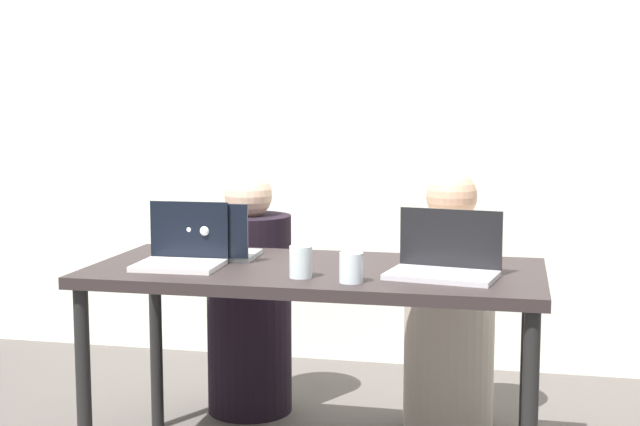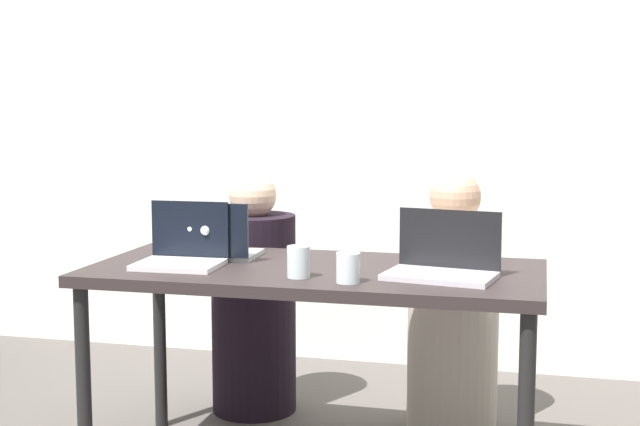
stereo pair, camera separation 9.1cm
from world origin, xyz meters
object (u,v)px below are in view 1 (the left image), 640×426
at_px(laptop_front_left, 182,252).
at_px(laptop_front_right, 445,262).
at_px(water_glass_center, 301,264).
at_px(laptop_back_left, 212,246).
at_px(person_on_left, 249,306).
at_px(water_glass_right, 351,270).
at_px(person_on_right, 449,314).

xyz_separation_m(laptop_front_left, laptop_front_right, (0.90, 0.01, -0.00)).
height_order(laptop_front_left, water_glass_center, laptop_front_left).
bearing_deg(laptop_front_right, laptop_back_left, 180.00).
distance_m(person_on_left, water_glass_center, 0.94).
bearing_deg(water_glass_right, laptop_back_left, 151.22).
xyz_separation_m(person_on_right, water_glass_center, (-0.43, -0.78, 0.33)).
distance_m(laptop_back_left, water_glass_right, 0.65).
xyz_separation_m(person_on_right, water_glass_right, (-0.25, -0.82, 0.32)).
bearing_deg(laptop_back_left, water_glass_right, 149.16).
bearing_deg(water_glass_right, person_on_right, 72.83).
height_order(person_on_right, water_glass_center, person_on_right).
relative_size(person_on_left, laptop_back_left, 3.26).
bearing_deg(laptop_front_left, water_glass_center, -15.46).
xyz_separation_m(laptop_back_left, laptop_front_right, (0.85, -0.15, 0.00)).
bearing_deg(water_glass_center, person_on_right, 61.15).
bearing_deg(water_glass_center, laptop_front_left, 166.20).
relative_size(person_on_right, water_glass_center, 10.12).
height_order(person_on_left, water_glass_center, person_on_left).
distance_m(laptop_front_left, water_glass_center, 0.46).
distance_m(laptop_back_left, water_glass_center, 0.48).
bearing_deg(laptop_front_right, person_on_right, 102.03).
distance_m(person_on_left, laptop_front_right, 1.14).
relative_size(laptop_front_right, water_glass_center, 3.67).
relative_size(person_on_left, laptop_front_right, 2.71).
height_order(laptop_front_left, laptop_front_right, laptop_front_left).
bearing_deg(water_glass_right, laptop_front_right, 31.09).
height_order(laptop_front_left, water_glass_right, laptop_front_left).
distance_m(laptop_back_left, laptop_front_right, 0.86).
height_order(laptop_back_left, water_glass_right, laptop_back_left).
relative_size(person_on_left, person_on_right, 0.99).
bearing_deg(laptop_back_left, person_on_left, -90.21).
relative_size(person_on_right, laptop_front_left, 3.56).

